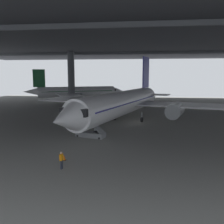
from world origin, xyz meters
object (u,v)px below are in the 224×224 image
crew_worker_by_stairs (77,126)px  baggage_tug (117,112)px  boarding_stairs (90,132)px  traffic_cone_orange (64,157)px  crew_worker_near_nose (61,159)px  airplane_distant (75,92)px  airplane_main (124,103)px

crew_worker_by_stairs → baggage_tug: crew_worker_by_stairs is taller
boarding_stairs → traffic_cone_orange: bearing=-93.1°
boarding_stairs → traffic_cone_orange: (-0.52, -9.60, -0.46)m
crew_worker_near_nose → baggage_tug: 31.59m
crew_worker_near_nose → airplane_distant: 57.78m
boarding_stairs → crew_worker_near_nose: (-0.01, -11.85, 0.18)m
airplane_main → airplane_distant: 38.23m
boarding_stairs → baggage_tug: (1.43, 19.71, -0.22)m
boarding_stairs → baggage_tug: size_ratio=2.08×
crew_worker_by_stairs → crew_worker_near_nose: bearing=-80.1°
baggage_tug → boarding_stairs: bearing=-94.1°
airplane_distant → traffic_cone_orange: (14.00, -53.62, -2.91)m
boarding_stairs → crew_worker_near_nose: 11.85m
airplane_main → crew_worker_near_nose: airplane_main is taller
airplane_main → crew_worker_by_stairs: airplane_main is taller
traffic_cone_orange → boarding_stairs: bearing=86.9°
crew_worker_by_stairs → baggage_tug: bearing=77.8°
boarding_stairs → traffic_cone_orange: size_ratio=8.07×
boarding_stairs → airplane_distant: bearing=108.3°
airplane_distant → baggage_tug: 29.21m
airplane_main → traffic_cone_orange: bearing=-101.8°
boarding_stairs → crew_worker_by_stairs: size_ratio=2.78×
crew_worker_by_stairs → airplane_distant: 43.84m
crew_worker_by_stairs → traffic_cone_orange: (1.89, -11.55, -0.71)m
traffic_cone_orange → baggage_tug: baggage_tug is taller
airplane_main → traffic_cone_orange: (-4.18, -20.00, -3.32)m
crew_worker_near_nose → baggage_tug: (1.43, 31.56, -0.40)m
traffic_cone_orange → baggage_tug: 29.37m
traffic_cone_orange → airplane_main: bearing=78.2°
crew_worker_near_nose → baggage_tug: size_ratio=0.70×
airplane_main → crew_worker_by_stairs: (-6.07, -8.45, -2.61)m
boarding_stairs → crew_worker_by_stairs: bearing=141.0°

